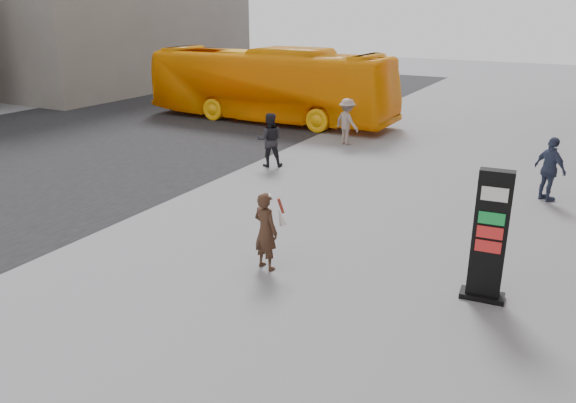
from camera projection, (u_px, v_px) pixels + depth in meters
The scene contains 9 objects.
ground at pixel (277, 276), 11.42m from camera, with size 100.00×100.00×0.00m, color #9E9EA3.
road at pixel (47, 149), 21.45m from camera, with size 16.00×60.00×0.01m, color black.
bg_building_far at pixel (112, 8), 37.19m from camera, with size 10.00×18.00×10.00m, color gray.
info_pylon at pixel (490, 237), 10.14m from camera, with size 0.83×0.47×2.50m.
woman at pixel (266, 230), 11.49m from camera, with size 0.73×0.69×1.66m.
bus at pixel (269, 85), 26.23m from camera, with size 2.84×12.12×3.38m, color #FFA408.
pedestrian_a at pixel (270, 140), 18.92m from camera, with size 0.89×0.69×1.82m, color black.
pedestrian_b at pixel (347, 122), 21.90m from camera, with size 1.17×0.67×1.80m, color gray.
pedestrian_c at pixel (550, 169), 15.54m from camera, with size 1.06×0.44×1.81m, color #36405E.
Camera 1 is at (5.13, -8.90, 5.21)m, focal length 35.00 mm.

